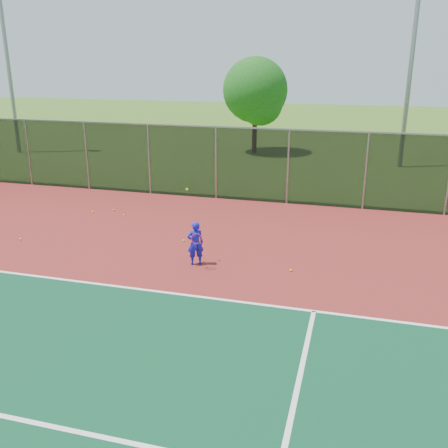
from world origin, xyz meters
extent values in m
plane|color=#385E1B|center=(0.00, 0.00, 0.00)|extent=(120.00, 120.00, 0.00)
cube|color=maroon|center=(0.00, 2.00, 0.01)|extent=(30.00, 20.00, 0.02)
cube|color=white|center=(2.00, 3.00, 0.03)|extent=(22.00, 0.10, 0.00)
cube|color=black|center=(0.00, 12.00, 1.52)|extent=(30.00, 0.04, 3.00)
cube|color=gray|center=(0.00, 12.00, 3.02)|extent=(30.00, 0.06, 0.06)
imported|color=#1518CB|center=(-1.57, 4.97, 0.66)|extent=(0.56, 0.49, 1.28)
cylinder|color=black|center=(-1.42, 4.72, 0.64)|extent=(0.03, 0.15, 0.27)
torus|color=#A51414|center=(-1.42, 4.62, 0.94)|extent=(0.30, 0.13, 0.29)
sphere|color=yellow|center=(-1.82, 5.07, 2.20)|extent=(0.07, 0.07, 0.07)
sphere|color=yellow|center=(-5.63, 8.64, 0.06)|extent=(0.07, 0.07, 0.07)
sphere|color=yellow|center=(1.15, 5.18, 0.06)|extent=(0.07, 0.07, 0.07)
sphere|color=yellow|center=(-6.96, 8.68, 0.06)|extent=(0.07, 0.07, 0.07)
sphere|color=yellow|center=(-2.53, 6.63, 0.06)|extent=(0.07, 0.07, 0.07)
sphere|color=yellow|center=(-7.71, 5.35, 0.06)|extent=(0.07, 0.07, 0.07)
sphere|color=yellow|center=(-6.31, 9.14, 0.06)|extent=(0.07, 0.07, 0.07)
cylinder|color=gray|center=(-18.14, 19.30, 5.46)|extent=(0.24, 0.24, 10.93)
cylinder|color=gray|center=(4.88, 20.93, 5.46)|extent=(0.24, 0.24, 10.93)
cylinder|color=#392115|center=(-3.74, 23.13, 1.11)|extent=(0.30, 0.30, 2.22)
sphere|color=#154F15|center=(-3.74, 23.13, 3.83)|extent=(3.96, 3.96, 3.96)
sphere|color=#154F15|center=(-3.34, 22.83, 3.09)|extent=(2.72, 2.72, 2.72)
camera|label=1|loc=(2.73, -7.60, 5.64)|focal=40.00mm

